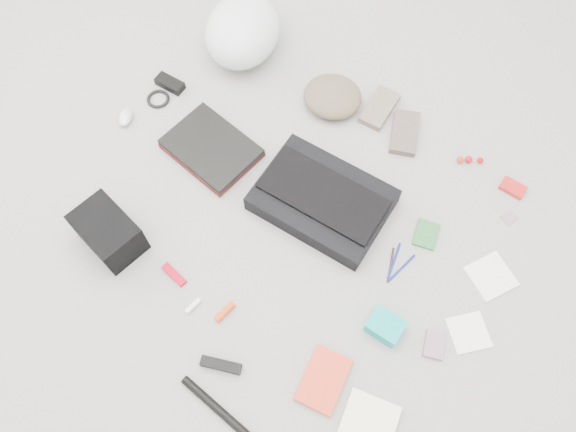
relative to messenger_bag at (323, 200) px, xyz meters
The scene contains 32 objects.
ground_plane 0.15m from the messenger_bag, 119.35° to the right, with size 4.00×4.00×0.00m, color gray.
messenger_bag is the anchor object (origin of this frame).
bag_flap 0.04m from the messenger_bag, ahead, with size 0.43×0.20×0.01m, color black.
laptop_sleeve 0.47m from the messenger_bag, behind, with size 0.32×0.24×0.02m, color #511816.
laptop 0.47m from the messenger_bag, behind, with size 0.33×0.24×0.02m, color black.
bike_helmet 0.79m from the messenger_bag, 144.03° to the left, with size 0.29×0.37×0.22m, color silver.
beanie 0.46m from the messenger_bag, 114.74° to the left, with size 0.23×0.22×0.08m, color brown.
mitten_left 0.48m from the messenger_bag, 91.79° to the left, with size 0.09×0.19×0.03m, color #706252.
mitten_right 0.44m from the messenger_bag, 74.26° to the left, with size 0.10×0.19×0.03m, color brown.
power_brick 0.80m from the messenger_bag, 169.14° to the left, with size 0.12×0.05×0.03m, color black.
cable_coil 0.79m from the messenger_bag, behind, with size 0.09×0.09×0.01m, color black.
mouse 0.84m from the messenger_bag, behind, with size 0.05×0.09×0.03m, color #B9B6CB.
camera_bag 0.74m from the messenger_bag, 137.85° to the right, with size 0.22×0.15×0.14m, color black.
multitool 0.57m from the messenger_bag, 120.85° to the right, with size 0.10×0.03×0.02m, color #A70114.
toiletry_tube_white 0.58m from the messenger_bag, 107.89° to the right, with size 0.02×0.02×0.06m, color white.
toiletry_tube_orange 0.52m from the messenger_bag, 98.30° to the right, with size 0.02×0.02×0.08m, color #C73C10.
u_lock 0.66m from the messenger_bag, 89.00° to the right, with size 0.13×0.03×0.03m, color black.
bike_pump 0.78m from the messenger_bag, 84.15° to the right, with size 0.03×0.03×0.29m, color black.
book_red 0.62m from the messenger_bag, 59.89° to the right, with size 0.12×0.19×0.02m, color #F04129.
notepad 0.38m from the messenger_bag, 12.90° to the left, with size 0.08×0.10×0.01m, color #295F2F.
pen_blue 0.33m from the messenger_bag, 11.03° to the right, with size 0.01×0.01×0.14m, color navy.
pen_black 0.33m from the messenger_bag, 14.29° to the right, with size 0.01×0.01×0.13m, color black.
pen_navy 0.36m from the messenger_bag, 11.27° to the right, with size 0.01×0.01×0.13m, color navy.
accordion_wallet 0.49m from the messenger_bag, 36.01° to the right, with size 0.11×0.09×0.05m, color #039FA3.
card_deck 0.61m from the messenger_bag, 24.59° to the right, with size 0.06×0.09×0.02m, color gray.
napkin_top 0.63m from the messenger_bag, ahead, with size 0.14×0.14×0.01m, color white.
napkin_bottom 0.66m from the messenger_bag, 14.04° to the right, with size 0.12×0.12×0.01m, color white.
lollipop_a 0.55m from the messenger_bag, 50.47° to the left, with size 0.03×0.03×0.03m, color #B52C13.
lollipop_b 0.58m from the messenger_bag, 49.56° to the left, with size 0.03×0.03×0.03m, color #C10317.
lollipop_c 0.62m from the messenger_bag, 48.08° to the left, with size 0.02×0.02×0.02m, color #A60B0A.
altoids_tin 0.70m from the messenger_bag, 36.49° to the left, with size 0.09×0.06×0.02m, color red.
stamp_sheet 0.67m from the messenger_bag, 26.84° to the left, with size 0.04×0.05×0.00m, color gray.
Camera 1 is at (0.44, -0.73, 1.80)m, focal length 35.00 mm.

